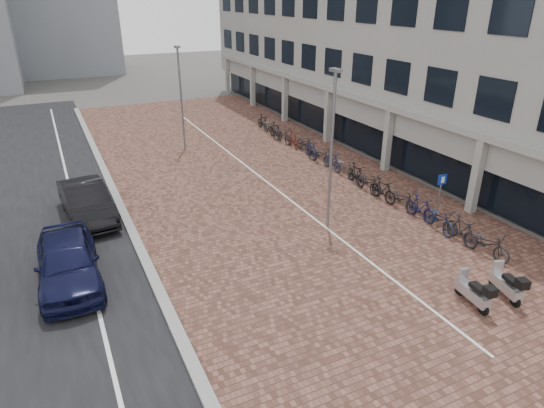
% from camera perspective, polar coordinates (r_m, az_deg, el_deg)
% --- Properties ---
extents(ground, '(140.00, 140.00, 0.00)m').
position_cam_1_polar(ground, '(14.73, 10.50, -13.34)').
color(ground, '#474442').
rests_on(ground, ground).
extents(plaza_brick, '(14.50, 42.00, 0.04)m').
position_cam_1_polar(plaza_brick, '(24.79, -1.88, 3.22)').
color(plaza_brick, brown).
rests_on(plaza_brick, ground).
extents(street_asphalt, '(8.00, 50.00, 0.03)m').
position_cam_1_polar(street_asphalt, '(23.03, -27.74, -1.43)').
color(street_asphalt, black).
rests_on(street_asphalt, ground).
extents(curb, '(0.35, 42.00, 0.14)m').
position_cam_1_polar(curb, '(23.05, -18.21, 0.45)').
color(curb, gray).
rests_on(curb, ground).
extents(lane_line, '(0.12, 44.00, 0.00)m').
position_cam_1_polar(lane_line, '(22.96, -22.84, -0.50)').
color(lane_line, white).
rests_on(lane_line, street_asphalt).
extents(parking_line, '(0.10, 30.00, 0.00)m').
position_cam_1_polar(parking_line, '(24.86, -1.46, 3.35)').
color(parking_line, white).
rests_on(parking_line, plaza_brick).
extents(office_building, '(8.40, 40.00, 15.00)m').
position_cam_1_polar(office_building, '(32.36, 14.20, 22.77)').
color(office_building, '#979792').
rests_on(office_building, ground).
extents(car_navy, '(2.01, 4.83, 1.63)m').
position_cam_1_polar(car_navy, '(16.97, -23.55, -6.40)').
color(car_navy, black).
rests_on(car_navy, ground).
extents(car_dark, '(2.12, 4.88, 1.56)m').
position_cam_1_polar(car_dark, '(21.47, -21.56, 0.26)').
color(car_dark, black).
rests_on(car_dark, ground).
extents(scooter_front, '(0.84, 1.60, 1.05)m').
position_cam_1_polar(scooter_front, '(16.77, 26.56, -8.56)').
color(scooter_front, '#BBBCC1').
rests_on(scooter_front, ground).
extents(scooter_back, '(0.66, 1.56, 1.04)m').
position_cam_1_polar(scooter_back, '(15.95, 23.24, -9.66)').
color(scooter_back, '#ADADB3').
rests_on(scooter_back, ground).
extents(parking_sign, '(0.43, 0.09, 2.08)m').
position_cam_1_polar(parking_sign, '(20.81, 19.74, 1.52)').
color(parking_sign, slate).
rests_on(parking_sign, ground).
extents(lamp_near, '(0.12, 0.12, 6.31)m').
position_cam_1_polar(lamp_near, '(18.70, 7.20, 6.18)').
color(lamp_near, gray).
rests_on(lamp_near, ground).
extents(lamp_far, '(0.12, 0.12, 6.10)m').
position_cam_1_polar(lamp_far, '(29.12, -10.94, 12.22)').
color(lamp_far, slate).
rests_on(lamp_far, ground).
extents(bike_row, '(1.25, 21.44, 1.05)m').
position_cam_1_polar(bike_row, '(25.45, 8.16, 4.78)').
color(bike_row, black).
rests_on(bike_row, ground).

